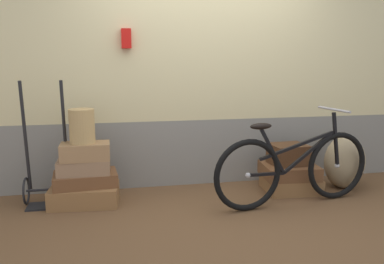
{
  "coord_description": "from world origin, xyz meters",
  "views": [
    {
      "loc": [
        -0.99,
        -3.49,
        1.4
      ],
      "look_at": [
        -0.24,
        0.25,
        0.7
      ],
      "focal_mm": 36.75,
      "sensor_mm": 36.0,
      "label": 1
    }
  ],
  "objects_px": {
    "suitcase_1": "(85,179)",
    "suitcase_3": "(85,151)",
    "suitcase_0": "(85,195)",
    "suitcase_5": "(289,170)",
    "suitcase_4": "(291,184)",
    "suitcase_2": "(84,166)",
    "suitcase_6": "(288,154)",
    "burlap_sack": "(345,162)",
    "luggage_trolley": "(48,176)",
    "bicycle": "(294,168)",
    "wicker_basket": "(82,126)"
  },
  "relations": [
    {
      "from": "wicker_basket",
      "to": "luggage_trolley",
      "type": "distance_m",
      "value": 0.62
    },
    {
      "from": "suitcase_5",
      "to": "luggage_trolley",
      "type": "bearing_deg",
      "value": -177.5
    },
    {
      "from": "suitcase_4",
      "to": "luggage_trolley",
      "type": "relative_size",
      "value": 0.46
    },
    {
      "from": "suitcase_1",
      "to": "suitcase_3",
      "type": "distance_m",
      "value": 0.29
    },
    {
      "from": "suitcase_5",
      "to": "suitcase_0",
      "type": "bearing_deg",
      "value": -175.63
    },
    {
      "from": "suitcase_6",
      "to": "wicker_basket",
      "type": "bearing_deg",
      "value": 175.38
    },
    {
      "from": "burlap_sack",
      "to": "bicycle",
      "type": "bearing_deg",
      "value": -154.84
    },
    {
      "from": "suitcase_3",
      "to": "suitcase_5",
      "type": "distance_m",
      "value": 2.15
    },
    {
      "from": "suitcase_0",
      "to": "burlap_sack",
      "type": "distance_m",
      "value": 2.81
    },
    {
      "from": "suitcase_1",
      "to": "wicker_basket",
      "type": "height_order",
      "value": "wicker_basket"
    },
    {
      "from": "suitcase_5",
      "to": "burlap_sack",
      "type": "distance_m",
      "value": 0.65
    },
    {
      "from": "suitcase_0",
      "to": "suitcase_5",
      "type": "xyz_separation_m",
      "value": [
        2.15,
        -0.02,
        0.14
      ]
    },
    {
      "from": "suitcase_4",
      "to": "luggage_trolley",
      "type": "xyz_separation_m",
      "value": [
        -2.53,
        0.11,
        0.2
      ]
    },
    {
      "from": "suitcase_4",
      "to": "suitcase_5",
      "type": "distance_m",
      "value": 0.15
    },
    {
      "from": "bicycle",
      "to": "luggage_trolley",
      "type": "bearing_deg",
      "value": 168.2
    },
    {
      "from": "suitcase_3",
      "to": "suitcase_5",
      "type": "bearing_deg",
      "value": -0.99
    },
    {
      "from": "bicycle",
      "to": "suitcase_0",
      "type": "bearing_deg",
      "value": 168.52
    },
    {
      "from": "suitcase_2",
      "to": "suitcase_6",
      "type": "bearing_deg",
      "value": -0.68
    },
    {
      "from": "suitcase_0",
      "to": "suitcase_5",
      "type": "height_order",
      "value": "suitcase_5"
    },
    {
      "from": "luggage_trolley",
      "to": "bicycle",
      "type": "xyz_separation_m",
      "value": [
        2.37,
        -0.49,
        0.08
      ]
    },
    {
      "from": "wicker_basket",
      "to": "luggage_trolley",
      "type": "bearing_deg",
      "value": 166.68
    },
    {
      "from": "suitcase_6",
      "to": "luggage_trolley",
      "type": "xyz_separation_m",
      "value": [
        -2.49,
        0.1,
        -0.12
      ]
    },
    {
      "from": "suitcase_0",
      "to": "burlap_sack",
      "type": "xyz_separation_m",
      "value": [
        2.8,
        -0.04,
        0.2
      ]
    },
    {
      "from": "suitcase_3",
      "to": "wicker_basket",
      "type": "xyz_separation_m",
      "value": [
        -0.02,
        0.01,
        0.25
      ]
    },
    {
      "from": "luggage_trolley",
      "to": "bicycle",
      "type": "distance_m",
      "value": 2.42
    },
    {
      "from": "suitcase_6",
      "to": "wicker_basket",
      "type": "xyz_separation_m",
      "value": [
        -2.13,
        0.01,
        0.38
      ]
    },
    {
      "from": "suitcase_1",
      "to": "suitcase_6",
      "type": "distance_m",
      "value": 2.13
    },
    {
      "from": "suitcase_1",
      "to": "suitcase_4",
      "type": "height_order",
      "value": "suitcase_1"
    },
    {
      "from": "wicker_basket",
      "to": "bicycle",
      "type": "bearing_deg",
      "value": -11.53
    },
    {
      "from": "suitcase_5",
      "to": "suitcase_6",
      "type": "bearing_deg",
      "value": 156.23
    },
    {
      "from": "suitcase_3",
      "to": "bicycle",
      "type": "distance_m",
      "value": 2.04
    },
    {
      "from": "suitcase_2",
      "to": "suitcase_4",
      "type": "distance_m",
      "value": 2.19
    },
    {
      "from": "suitcase_0",
      "to": "burlap_sack",
      "type": "height_order",
      "value": "burlap_sack"
    },
    {
      "from": "suitcase_4",
      "to": "burlap_sack",
      "type": "height_order",
      "value": "burlap_sack"
    },
    {
      "from": "suitcase_4",
      "to": "burlap_sack",
      "type": "relative_size",
      "value": 0.95
    },
    {
      "from": "suitcase_6",
      "to": "burlap_sack",
      "type": "xyz_separation_m",
      "value": [
        0.66,
        -0.03,
        -0.11
      ]
    },
    {
      "from": "luggage_trolley",
      "to": "burlap_sack",
      "type": "xyz_separation_m",
      "value": [
        3.15,
        -0.13,
        0.01
      ]
    },
    {
      "from": "suitcase_2",
      "to": "burlap_sack",
      "type": "bearing_deg",
      "value": -1.0
    },
    {
      "from": "luggage_trolley",
      "to": "bicycle",
      "type": "height_order",
      "value": "luggage_trolley"
    },
    {
      "from": "suitcase_5",
      "to": "wicker_basket",
      "type": "relative_size",
      "value": 1.72
    },
    {
      "from": "suitcase_6",
      "to": "suitcase_4",
      "type": "bearing_deg",
      "value": -15.11
    },
    {
      "from": "suitcase_0",
      "to": "wicker_basket",
      "type": "xyz_separation_m",
      "value": [
        0.01,
        0.0,
        0.69
      ]
    },
    {
      "from": "suitcase_0",
      "to": "suitcase_2",
      "type": "height_order",
      "value": "suitcase_2"
    },
    {
      "from": "suitcase_3",
      "to": "wicker_basket",
      "type": "bearing_deg",
      "value": 151.36
    },
    {
      "from": "suitcase_1",
      "to": "burlap_sack",
      "type": "bearing_deg",
      "value": -6.37
    },
    {
      "from": "suitcase_4",
      "to": "suitcase_6",
      "type": "relative_size",
      "value": 1.49
    },
    {
      "from": "suitcase_0",
      "to": "suitcase_6",
      "type": "relative_size",
      "value": 1.73
    },
    {
      "from": "suitcase_3",
      "to": "wicker_basket",
      "type": "height_order",
      "value": "wicker_basket"
    },
    {
      "from": "luggage_trolley",
      "to": "bicycle",
      "type": "bearing_deg",
      "value": -11.8
    },
    {
      "from": "burlap_sack",
      "to": "bicycle",
      "type": "distance_m",
      "value": 0.87
    }
  ]
}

